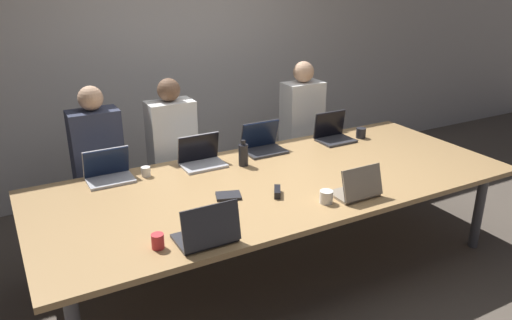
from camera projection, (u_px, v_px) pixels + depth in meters
The scene contains 19 objects.
ground_plane at pixel (277, 264), 4.08m from camera, with size 24.00×24.00×0.00m, color brown.
curtain_wall at pixel (179, 56), 5.24m from camera, with size 12.00×0.06×2.80m.
conference_table at pixel (278, 185), 3.83m from camera, with size 3.65×1.52×0.76m.
laptop_far_right at pixel (333, 132), 4.65m from camera, with size 0.33×0.26×0.26m.
person_far_right at pixel (301, 132), 5.11m from camera, with size 0.40×0.24×1.41m.
cup_far_right at pixel (361, 133), 4.72m from camera, with size 0.09×0.09×0.09m.
laptop_near_midright at pixel (358, 188), 3.49m from camera, with size 0.32×0.23×0.23m.
cup_near_midright at pixel (326, 197), 3.41m from camera, with size 0.09×0.09×0.09m.
laptop_near_left at pixel (208, 232), 2.90m from camera, with size 0.35×0.26×0.26m.
cup_near_left at pixel (158, 241), 2.86m from camera, with size 0.07×0.07×0.09m.
laptop_far_center at pixel (262, 143), 4.37m from camera, with size 0.36×0.26×0.26m.
laptop_far_left at pixel (108, 171), 3.78m from camera, with size 0.35×0.24×0.24m.
person_far_left at pixel (100, 172), 4.15m from camera, with size 0.40×0.24×1.40m.
cup_far_left at pixel (146, 172), 3.85m from camera, with size 0.07×0.07×0.08m.
laptop_far_midleft at pixel (201, 156), 4.06m from camera, with size 0.35×0.25×0.25m.
person_far_midleft at pixel (173, 159), 4.42m from camera, with size 0.40×0.24×1.40m.
bottle_far_midleft at pixel (243, 155), 4.04m from camera, with size 0.08×0.08×0.22m.
stapler at pixel (277, 192), 3.54m from camera, with size 0.11×0.15×0.05m.
notebook at pixel (228, 196), 3.51m from camera, with size 0.21×0.18×0.02m.
Camera 1 is at (-1.84, -2.98, 2.27)m, focal length 35.00 mm.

